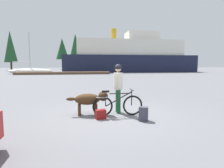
{
  "coord_description": "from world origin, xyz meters",
  "views": [
    {
      "loc": [
        -0.99,
        -6.37,
        1.76
      ],
      "look_at": [
        0.17,
        1.14,
        0.95
      ],
      "focal_mm": 30.64,
      "sensor_mm": 36.0,
      "label": 1
    }
  ],
  "objects_px": {
    "backpack": "(143,114)",
    "sailboat_moored": "(30,71)",
    "person_cyclist": "(118,84)",
    "bicycle": "(117,105)",
    "handbag_pannier": "(101,114)",
    "ferry_boat": "(129,57)",
    "dog": "(90,99)"
  },
  "relations": [
    {
      "from": "bicycle",
      "to": "sailboat_moored",
      "type": "xyz_separation_m",
      "value": [
        -10.27,
        29.42,
        0.11
      ]
    },
    {
      "from": "ferry_boat",
      "to": "bicycle",
      "type": "bearing_deg",
      "value": -104.55
    },
    {
      "from": "backpack",
      "to": "sailboat_moored",
      "type": "height_order",
      "value": "sailboat_moored"
    },
    {
      "from": "dog",
      "to": "ferry_boat",
      "type": "distance_m",
      "value": 35.78
    },
    {
      "from": "person_cyclist",
      "to": "ferry_boat",
      "type": "height_order",
      "value": "ferry_boat"
    },
    {
      "from": "ferry_boat",
      "to": "dog",
      "type": "bearing_deg",
      "value": -106.07
    },
    {
      "from": "handbag_pannier",
      "to": "dog",
      "type": "bearing_deg",
      "value": 117.91
    },
    {
      "from": "bicycle",
      "to": "dog",
      "type": "bearing_deg",
      "value": 161.75
    },
    {
      "from": "bicycle",
      "to": "sailboat_moored",
      "type": "bearing_deg",
      "value": 109.25
    },
    {
      "from": "person_cyclist",
      "to": "handbag_pannier",
      "type": "xyz_separation_m",
      "value": [
        -0.69,
        -0.71,
        -0.9
      ]
    },
    {
      "from": "bicycle",
      "to": "person_cyclist",
      "type": "xyz_separation_m",
      "value": [
        0.1,
        0.42,
        0.68
      ]
    },
    {
      "from": "handbag_pannier",
      "to": "person_cyclist",
      "type": "bearing_deg",
      "value": 45.79
    },
    {
      "from": "backpack",
      "to": "sailboat_moored",
      "type": "xyz_separation_m",
      "value": [
        -10.97,
        30.09,
        0.27
      ]
    },
    {
      "from": "dog",
      "to": "bicycle",
      "type": "bearing_deg",
      "value": -18.25
    },
    {
      "from": "person_cyclist",
      "to": "backpack",
      "type": "xyz_separation_m",
      "value": [
        0.59,
        -1.1,
        -0.83
      ]
    },
    {
      "from": "dog",
      "to": "backpack",
      "type": "height_order",
      "value": "dog"
    },
    {
      "from": "person_cyclist",
      "to": "sailboat_moored",
      "type": "relative_size",
      "value": 0.23
    },
    {
      "from": "bicycle",
      "to": "dog",
      "type": "xyz_separation_m",
      "value": [
        -0.9,
        0.3,
        0.16
      ]
    },
    {
      "from": "dog",
      "to": "ferry_boat",
      "type": "xyz_separation_m",
      "value": [
        9.88,
        34.28,
        2.7
      ]
    },
    {
      "from": "backpack",
      "to": "ferry_boat",
      "type": "bearing_deg",
      "value": 76.78
    },
    {
      "from": "person_cyclist",
      "to": "handbag_pannier",
      "type": "distance_m",
      "value": 1.34
    },
    {
      "from": "handbag_pannier",
      "to": "ferry_boat",
      "type": "xyz_separation_m",
      "value": [
        9.57,
        34.87,
        3.08
      ]
    },
    {
      "from": "handbag_pannier",
      "to": "sailboat_moored",
      "type": "relative_size",
      "value": 0.04
    },
    {
      "from": "bicycle",
      "to": "handbag_pannier",
      "type": "distance_m",
      "value": 0.69
    },
    {
      "from": "sailboat_moored",
      "to": "ferry_boat",
      "type": "bearing_deg",
      "value": 14.99
    },
    {
      "from": "bicycle",
      "to": "handbag_pannier",
      "type": "bearing_deg",
      "value": -154.01
    },
    {
      "from": "bicycle",
      "to": "ferry_boat",
      "type": "relative_size",
      "value": 0.06
    },
    {
      "from": "dog",
      "to": "handbag_pannier",
      "type": "xyz_separation_m",
      "value": [
        0.31,
        -0.59,
        -0.38
      ]
    },
    {
      "from": "ferry_boat",
      "to": "backpack",
      "type": "bearing_deg",
      "value": -103.22
    },
    {
      "from": "backpack",
      "to": "sailboat_moored",
      "type": "bearing_deg",
      "value": 110.03
    },
    {
      "from": "person_cyclist",
      "to": "backpack",
      "type": "relative_size",
      "value": 4.0
    },
    {
      "from": "person_cyclist",
      "to": "sailboat_moored",
      "type": "distance_m",
      "value": 30.8
    }
  ]
}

